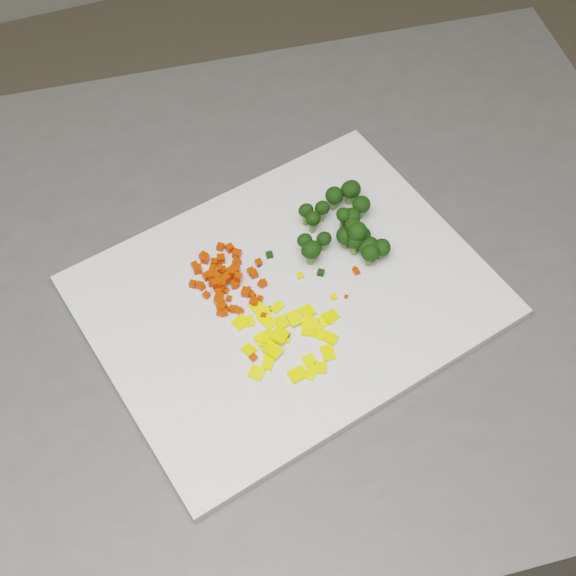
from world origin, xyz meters
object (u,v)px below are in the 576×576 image
object	(u,v)px
counter_block	(248,448)
broccoli_pile	(345,221)
cutting_board	(288,296)
carrot_pile	(227,273)
pepper_pile	(286,334)

from	to	relation	value
counter_block	broccoli_pile	bearing A→B (deg)	4.22
cutting_board	broccoli_pile	bearing A→B (deg)	31.10
counter_block	carrot_pile	bearing A→B (deg)	-139.82
counter_block	pepper_pile	bearing A→B (deg)	-71.73
counter_block	cutting_board	distance (m)	0.46
counter_block	broccoli_pile	world-z (taller)	broccoli_pile
cutting_board	carrot_pile	world-z (taller)	carrot_pile
cutting_board	broccoli_pile	size ratio (longest dim) A/B	3.75
cutting_board	pepper_pile	world-z (taller)	pepper_pile
cutting_board	pepper_pile	size ratio (longest dim) A/B	3.88
pepper_pile	broccoli_pile	size ratio (longest dim) A/B	0.97
cutting_board	pepper_pile	bearing A→B (deg)	-112.33
cutting_board	carrot_pile	distance (m)	0.07
broccoli_pile	carrot_pile	bearing A→B (deg)	-174.69
counter_block	carrot_pile	distance (m)	0.47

